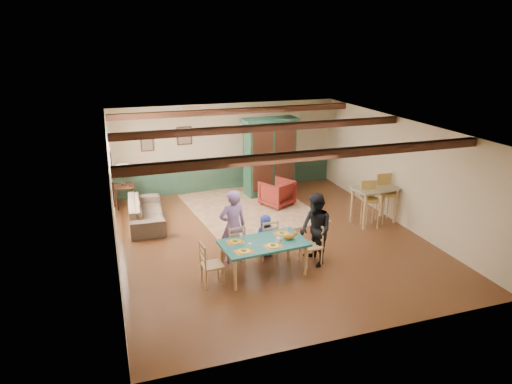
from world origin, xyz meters
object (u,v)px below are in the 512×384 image
object	(u,v)px
dining_chair_far_right	(267,238)
armchair	(277,193)
end_table	(125,196)
bar_stool_left	(370,205)
dining_chair_end_left	(212,264)
person_woman	(316,230)
dining_chair_end_right	(311,245)
sofa	(146,212)
dining_chair_far_left	(234,244)
armoire	(270,157)
bar_stool_right	(387,199)
table_lamp	(123,175)
cat	(289,236)
person_man	(233,227)
person_child	(266,236)
dining_table	(264,258)
counter_table	(374,205)

from	to	relation	value
dining_chair_far_right	armchair	bearing A→B (deg)	-119.29
end_table	bar_stool_left	bearing A→B (deg)	-30.57
dining_chair_end_left	person_woman	distance (m)	2.29
dining_chair_end_right	sofa	world-z (taller)	dining_chair_end_right
bar_stool_left	dining_chair_far_left	bearing A→B (deg)	-159.98
dining_chair_far_right	armoire	xyz separation A→B (m)	(1.51, 4.05, 0.72)
sofa	bar_stool_left	size ratio (longest dim) A/B	1.83
end_table	bar_stool_right	world-z (taller)	bar_stool_right
sofa	table_lamp	size ratio (longest dim) A/B	3.64
dining_chair_end_right	sofa	size ratio (longest dim) A/B	0.42
dining_chair_far_left	armoire	world-z (taller)	armoire
bar_stool_left	bar_stool_right	xyz separation A→B (m)	(0.59, 0.19, 0.04)
dining_chair_end_left	cat	distance (m)	1.65
armchair	sofa	bearing A→B (deg)	-24.40
person_man	person_child	size ratio (longest dim) A/B	1.72
sofa	dining_chair_end_right	bearing A→B (deg)	-135.30
dining_chair_far_right	person_woman	size ratio (longest dim) A/B	0.58
person_woman	sofa	world-z (taller)	person_woman
dining_chair_end_left	cat	bearing A→B (deg)	-93.37
dining_table	bar_stool_right	distance (m)	4.29
person_woman	dining_chair_end_left	bearing A→B (deg)	-90.00
dining_chair_end_left	cat	xyz separation A→B (m)	(1.61, 0.04, 0.34)
dining_chair_end_left	person_man	size ratio (longest dim) A/B	0.55
counter_table	end_table	bearing A→B (deg)	152.13
sofa	dining_chair_far_right	bearing A→B (deg)	-137.63
dining_chair_far_left	armchair	distance (m)	3.72
dining_table	dining_chair_far_left	world-z (taller)	dining_chair_far_left
dining_table	end_table	size ratio (longest dim) A/B	2.62
armchair	table_lamp	bearing A→B (deg)	-43.96
dining_chair_end_right	counter_table	xyz separation A→B (m)	(2.51, 1.61, 0.03)
dining_table	dining_chair_far_right	world-z (taller)	dining_chair_far_right
person_woman	sofa	xyz separation A→B (m)	(-3.19, 3.38, -0.46)
dining_chair_end_left	sofa	bearing A→B (deg)	9.74
counter_table	bar_stool_left	world-z (taller)	bar_stool_left
end_table	dining_chair_end_right	bearing A→B (deg)	-53.69
person_man	cat	world-z (taller)	person_man
person_woman	end_table	world-z (taller)	person_woman
dining_chair_end_left	armoire	size ratio (longest dim) A/B	0.39
dining_chair_end_left	bar_stool_left	size ratio (longest dim) A/B	0.76
end_table	dining_table	bearing A→B (deg)	-63.41
person_child	counter_table	world-z (taller)	counter_table
armoire	armchair	xyz separation A→B (m)	(-0.15, -1.06, -0.79)
person_child	counter_table	bearing A→B (deg)	-169.17
dining_chair_far_right	table_lamp	distance (m)	5.05
dining_chair_far_right	armoire	size ratio (longest dim) A/B	0.39
dining_table	cat	world-z (taller)	cat
armchair	armoire	bearing A→B (deg)	-125.67
person_man	sofa	bearing A→B (deg)	-65.18
cat	sofa	xyz separation A→B (m)	(-2.53, 3.53, -0.48)
dining_chair_far_right	bar_stool_right	bearing A→B (deg)	-169.93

